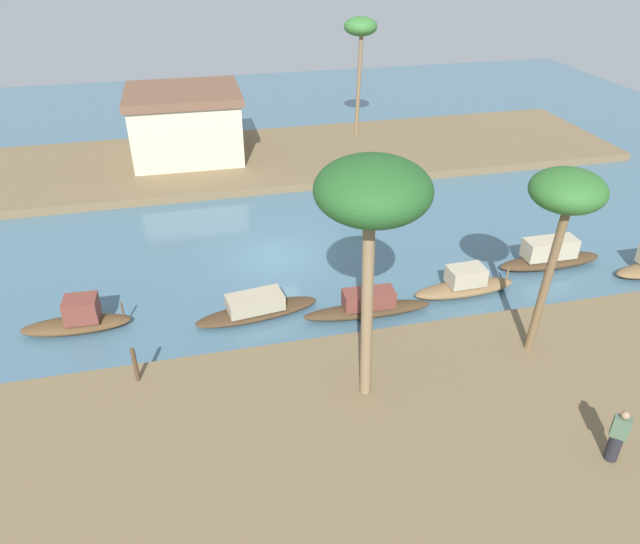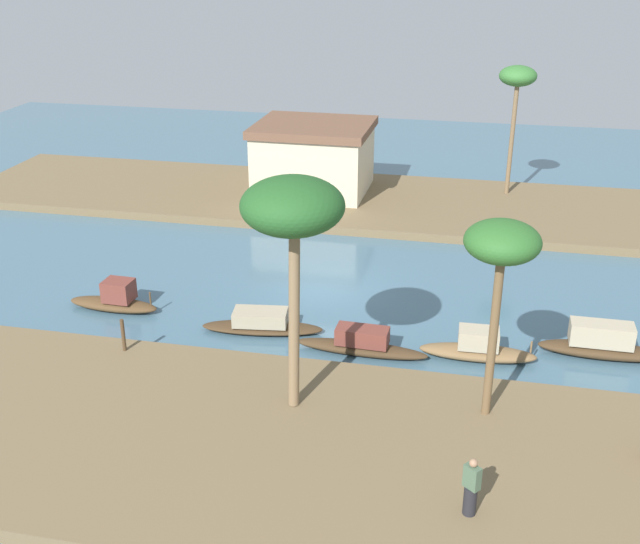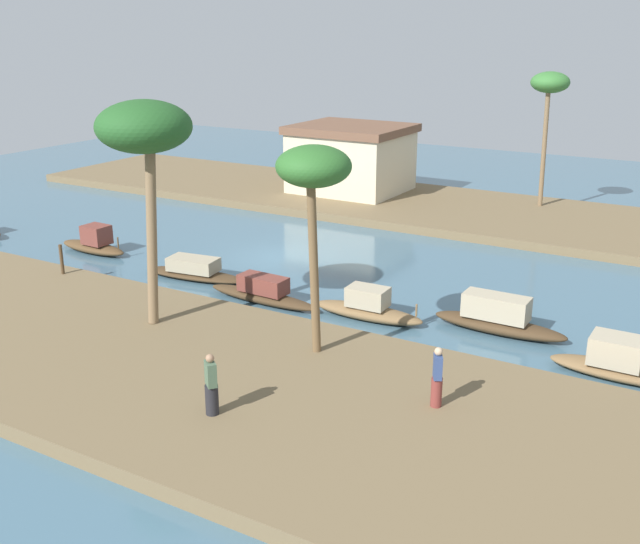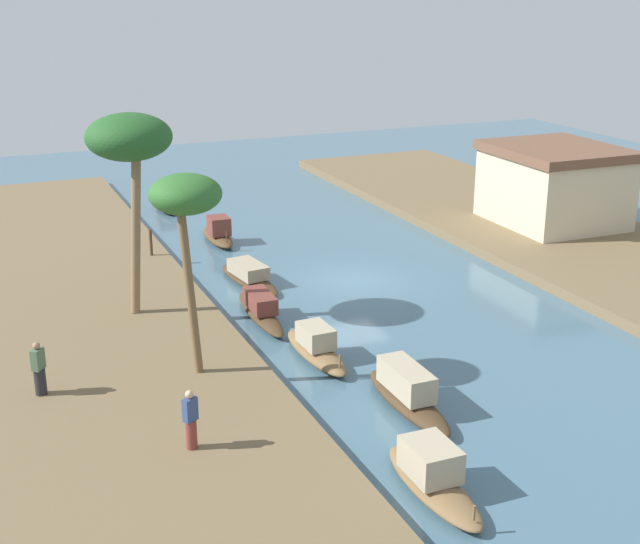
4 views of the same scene
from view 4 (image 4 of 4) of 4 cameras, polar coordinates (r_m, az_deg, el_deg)
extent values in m
plane|color=#476B7F|center=(37.68, 2.31, -0.55)|extent=(70.67, 70.67, 0.00)
cube|color=brown|center=(34.49, -15.85, -2.74)|extent=(46.90, 10.18, 0.45)
cube|color=brown|center=(43.83, 16.50, 1.76)|extent=(46.90, 10.18, 0.45)
ellipsoid|color=brown|center=(49.96, -10.08, 4.33)|extent=(3.42, 1.19, 0.54)
cube|color=brown|center=(50.09, -10.18, 5.02)|extent=(1.22, 1.01, 0.58)
ellipsoid|color=brown|center=(29.90, -0.27, -5.28)|extent=(4.28, 1.21, 0.50)
cube|color=tan|center=(29.67, -0.28, -4.21)|extent=(1.48, 0.97, 0.71)
cylinder|color=brown|center=(28.19, 1.32, -5.89)|extent=(0.07, 0.07, 0.45)
ellipsoid|color=brown|center=(22.78, 7.47, -13.78)|extent=(4.25, 1.24, 0.46)
cube|color=tan|center=(22.58, 7.28, -12.14)|extent=(1.53, 1.15, 0.85)
cylinder|color=brown|center=(21.26, 10.10, -15.33)|extent=(0.07, 0.07, 0.39)
ellipsoid|color=#47331E|center=(37.32, -4.69, -0.50)|extent=(4.87, 1.82, 0.36)
cube|color=tan|center=(37.22, -4.75, 0.19)|extent=(2.22, 1.32, 0.56)
ellipsoid|color=#47331E|center=(26.67, 5.82, -8.48)|extent=(4.70, 1.14, 0.53)
cube|color=tan|center=(26.49, 5.70, -7.03)|extent=(2.26, 0.92, 0.83)
ellipsoid|color=brown|center=(43.46, -6.74, 2.30)|extent=(3.92, 1.22, 0.48)
cube|color=brown|center=(42.99, -6.67, 3.06)|extent=(1.20, 1.00, 0.87)
cylinder|color=brown|center=(41.74, -6.17, 2.31)|extent=(0.07, 0.07, 0.56)
ellipsoid|color=#47331E|center=(33.39, -3.95, -2.76)|extent=(5.00, 1.09, 0.45)
cube|color=brown|center=(33.17, -3.96, -1.90)|extent=(1.97, 0.92, 0.63)
cylinder|color=brown|center=(23.82, -8.46, -10.51)|extent=(0.41, 0.41, 0.83)
cube|color=#33477A|center=(23.47, -8.55, -8.93)|extent=(0.37, 0.45, 0.66)
sphere|color=tan|center=(23.27, -8.60, -7.97)|extent=(0.22, 0.22, 0.22)
cylinder|color=#232328|center=(27.73, -17.92, -6.88)|extent=(0.49, 0.49, 0.83)
cube|color=#4C664C|center=(27.43, -18.08, -5.48)|extent=(0.49, 0.46, 0.66)
sphere|color=#9E7556|center=(27.26, -18.17, -4.63)|extent=(0.22, 0.22, 0.22)
cylinder|color=#4C3823|center=(40.17, -11.07, 1.94)|extent=(0.14, 0.14, 1.24)
cylinder|color=#7F6647|center=(32.67, -12.03, 2.39)|extent=(0.35, 0.78, 6.05)
ellipsoid|color=#235623|center=(31.87, -12.47, 8.68)|extent=(3.09, 3.09, 1.70)
cylinder|color=brown|center=(27.22, -8.53, -1.38)|extent=(0.27, 0.60, 5.43)
ellipsoid|color=#2D6628|center=(26.32, -8.86, 5.09)|extent=(2.22, 2.22, 1.22)
cube|color=beige|center=(46.23, 15.13, 5.29)|extent=(6.29, 5.59, 3.52)
cube|color=brown|center=(45.83, 15.34, 7.71)|extent=(6.67, 5.92, 0.47)
camera|label=1|loc=(36.20, -36.76, 16.32)|focal=33.20mm
camera|label=2|loc=(29.77, -56.23, 14.52)|focal=43.84mm
camera|label=3|loc=(18.61, -64.19, 1.38)|focal=42.43mm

